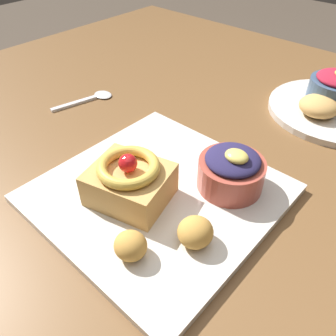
{
  "coord_description": "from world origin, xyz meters",
  "views": [
    {
      "loc": [
        0.19,
        -0.39,
        1.07
      ],
      "look_at": [
        -0.04,
        -0.13,
        0.77
      ],
      "focal_mm": 36.14,
      "sensor_mm": 36.0,
      "label": 1
    }
  ],
  "objects_px": {
    "back_pastry": "(319,106)",
    "fritter_front": "(195,232)",
    "berry_ramekin": "(231,170)",
    "back_ramekin": "(336,89)",
    "spoon": "(91,98)",
    "back_plate": "(333,110)",
    "fritter_middle": "(131,246)",
    "cake_slice": "(130,181)",
    "front_plate": "(158,193)"
  },
  "relations": [
    {
      "from": "fritter_front",
      "to": "back_ramekin",
      "type": "xyz_separation_m",
      "value": [
        -0.01,
        0.44,
        0.01
      ]
    },
    {
      "from": "back_plate",
      "to": "front_plate",
      "type": "bearing_deg",
      "value": -103.47
    },
    {
      "from": "berry_ramekin",
      "to": "back_ramekin",
      "type": "relative_size",
      "value": 0.92
    },
    {
      "from": "cake_slice",
      "to": "berry_ramekin",
      "type": "height_order",
      "value": "cake_slice"
    },
    {
      "from": "back_ramekin",
      "to": "back_pastry",
      "type": "distance_m",
      "value": 0.06
    },
    {
      "from": "cake_slice",
      "to": "back_pastry",
      "type": "bearing_deg",
      "value": 75.61
    },
    {
      "from": "fritter_middle",
      "to": "back_ramekin",
      "type": "bearing_deg",
      "value": 86.37
    },
    {
      "from": "back_plate",
      "to": "back_ramekin",
      "type": "xyz_separation_m",
      "value": [
        -0.01,
        0.01,
        0.04
      ]
    },
    {
      "from": "front_plate",
      "to": "back_ramekin",
      "type": "height_order",
      "value": "back_ramekin"
    },
    {
      "from": "front_plate",
      "to": "back_plate",
      "type": "xyz_separation_m",
      "value": [
        0.09,
        0.39,
        0.0
      ]
    },
    {
      "from": "cake_slice",
      "to": "back_ramekin",
      "type": "height_order",
      "value": "cake_slice"
    },
    {
      "from": "front_plate",
      "to": "berry_ramekin",
      "type": "bearing_deg",
      "value": 47.55
    },
    {
      "from": "front_plate",
      "to": "back_ramekin",
      "type": "xyz_separation_m",
      "value": [
        0.08,
        0.4,
        0.04
      ]
    },
    {
      "from": "back_ramekin",
      "to": "fritter_front",
      "type": "bearing_deg",
      "value": -88.59
    },
    {
      "from": "berry_ramekin",
      "to": "back_plate",
      "type": "distance_m",
      "value": 0.32
    },
    {
      "from": "spoon",
      "to": "fritter_front",
      "type": "bearing_deg",
      "value": -97.71
    },
    {
      "from": "front_plate",
      "to": "fritter_middle",
      "type": "height_order",
      "value": "fritter_middle"
    },
    {
      "from": "back_pastry",
      "to": "fritter_front",
      "type": "bearing_deg",
      "value": -87.91
    },
    {
      "from": "berry_ramekin",
      "to": "spoon",
      "type": "distance_m",
      "value": 0.37
    },
    {
      "from": "cake_slice",
      "to": "berry_ramekin",
      "type": "distance_m",
      "value": 0.14
    },
    {
      "from": "spoon",
      "to": "back_plate",
      "type": "bearing_deg",
      "value": -41.32
    },
    {
      "from": "berry_ramekin",
      "to": "fritter_middle",
      "type": "xyz_separation_m",
      "value": [
        -0.02,
        -0.17,
        -0.01
      ]
    },
    {
      "from": "fritter_middle",
      "to": "back_pastry",
      "type": "bearing_deg",
      "value": 86.27
    },
    {
      "from": "front_plate",
      "to": "cake_slice",
      "type": "relative_size",
      "value": 2.5
    },
    {
      "from": "back_plate",
      "to": "back_ramekin",
      "type": "bearing_deg",
      "value": 134.78
    },
    {
      "from": "fritter_front",
      "to": "back_pastry",
      "type": "bearing_deg",
      "value": 92.09
    },
    {
      "from": "back_ramekin",
      "to": "back_pastry",
      "type": "relative_size",
      "value": 1.4
    },
    {
      "from": "berry_ramekin",
      "to": "fritter_front",
      "type": "bearing_deg",
      "value": -77.17
    },
    {
      "from": "cake_slice",
      "to": "fritter_middle",
      "type": "xyz_separation_m",
      "value": [
        0.07,
        -0.06,
        -0.01
      ]
    },
    {
      "from": "back_ramekin",
      "to": "spoon",
      "type": "height_order",
      "value": "back_ramekin"
    },
    {
      "from": "back_pastry",
      "to": "front_plate",
      "type": "bearing_deg",
      "value": -102.91
    },
    {
      "from": "back_pastry",
      "to": "spoon",
      "type": "height_order",
      "value": "back_pastry"
    },
    {
      "from": "cake_slice",
      "to": "fritter_middle",
      "type": "relative_size",
      "value": 3.08
    },
    {
      "from": "cake_slice",
      "to": "fritter_front",
      "type": "bearing_deg",
      "value": -0.06
    },
    {
      "from": "front_plate",
      "to": "back_pastry",
      "type": "relative_size",
      "value": 4.24
    },
    {
      "from": "front_plate",
      "to": "fritter_front",
      "type": "xyz_separation_m",
      "value": [
        0.09,
        -0.03,
        0.02
      ]
    },
    {
      "from": "berry_ramekin",
      "to": "back_pastry",
      "type": "xyz_separation_m",
      "value": [
        0.01,
        0.27,
        -0.01
      ]
    },
    {
      "from": "fritter_front",
      "to": "cake_slice",
      "type": "bearing_deg",
      "value": 179.94
    },
    {
      "from": "front_plate",
      "to": "fritter_front",
      "type": "relative_size",
      "value": 6.91
    },
    {
      "from": "spoon",
      "to": "back_ramekin",
      "type": "bearing_deg",
      "value": -39.29
    },
    {
      "from": "fritter_middle",
      "to": "back_plate",
      "type": "relative_size",
      "value": 0.16
    },
    {
      "from": "berry_ramekin",
      "to": "back_plate",
      "type": "xyz_separation_m",
      "value": [
        0.03,
        0.32,
        -0.03
      ]
    },
    {
      "from": "berry_ramekin",
      "to": "back_plate",
      "type": "height_order",
      "value": "berry_ramekin"
    },
    {
      "from": "fritter_middle",
      "to": "berry_ramekin",
      "type": "bearing_deg",
      "value": 84.1
    },
    {
      "from": "berry_ramekin",
      "to": "back_pastry",
      "type": "height_order",
      "value": "berry_ramekin"
    },
    {
      "from": "front_plate",
      "to": "fritter_middle",
      "type": "xyz_separation_m",
      "value": [
        0.05,
        -0.1,
        0.02
      ]
    },
    {
      "from": "fritter_front",
      "to": "back_pastry",
      "type": "height_order",
      "value": "same"
    },
    {
      "from": "front_plate",
      "to": "spoon",
      "type": "relative_size",
      "value": 2.38
    },
    {
      "from": "back_plate",
      "to": "back_pastry",
      "type": "xyz_separation_m",
      "value": [
        -0.01,
        -0.05,
        0.02
      ]
    },
    {
      "from": "fritter_front",
      "to": "spoon",
      "type": "height_order",
      "value": "fritter_front"
    }
  ]
}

